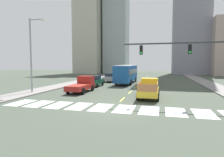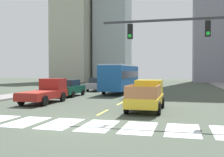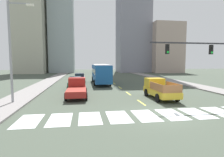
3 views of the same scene
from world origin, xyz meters
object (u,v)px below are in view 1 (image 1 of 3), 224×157
traffic_signal_gantry (205,56)px  sedan_far (110,78)px  streetlight_left (32,52)px  pickup_dark (82,85)px  city_bus (126,73)px  pickup_stakebed (149,89)px  sedan_near_left (94,81)px

traffic_signal_gantry → sedan_far: bearing=125.7°
streetlight_left → traffic_signal_gantry: bearing=-7.0°
pickup_dark → city_bus: size_ratio=0.48×
pickup_stakebed → sedan_near_left: (-8.92, 7.66, -0.08)m
pickup_stakebed → city_bus: size_ratio=0.48×
pickup_stakebed → streetlight_left: streetlight_left is taller
sedan_near_left → streetlight_left: size_ratio=0.49×
pickup_stakebed → streetlight_left: size_ratio=0.58×
pickup_stakebed → pickup_dark: same height
sedan_near_left → streetlight_left: 10.47m
pickup_stakebed → city_bus: 14.32m
sedan_far → traffic_signal_gantry: bearing=-55.3°
sedan_near_left → pickup_stakebed: bearing=-41.0°
traffic_signal_gantry → sedan_near_left: bearing=142.6°
pickup_dark → city_bus: bearing=71.9°
sedan_far → traffic_signal_gantry: (13.33, -18.53, 3.40)m
traffic_signal_gantry → streetlight_left: 18.94m
city_bus → streetlight_left: (-9.09, -14.00, 3.02)m
sedan_near_left → sedan_far: size_ratio=1.00×
traffic_signal_gantry → pickup_dark: bearing=160.1°
sedan_near_left → traffic_signal_gantry: traffic_signal_gantry is taller
pickup_stakebed → traffic_signal_gantry: traffic_signal_gantry is taller
pickup_dark → sedan_near_left: pickup_dark is taller
sedan_far → traffic_signal_gantry: 23.08m
city_bus → pickup_stakebed: bearing=-69.1°
pickup_dark → sedan_near_left: bearing=93.7°
city_bus → sedan_near_left: city_bus is taller
city_bus → traffic_signal_gantry: 19.12m
pickup_dark → streetlight_left: streetlight_left is taller
streetlight_left → city_bus: bearing=57.0°
sedan_near_left → city_bus: bearing=54.4°
pickup_stakebed → sedan_near_left: size_ratio=1.18×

